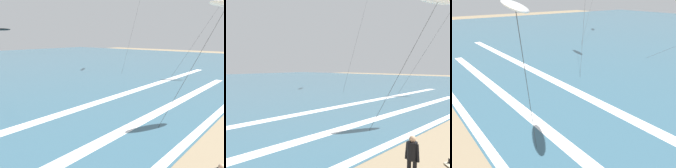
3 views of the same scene
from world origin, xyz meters
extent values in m
cube|color=white|center=(-0.35, 8.80, 0.01)|extent=(38.62, 0.51, 0.01)
cube|color=white|center=(-1.30, 12.36, 0.01)|extent=(41.34, 0.83, 0.01)
cube|color=white|center=(-1.86, 17.63, 0.01)|extent=(57.92, 0.95, 0.01)
cylinder|color=#333333|center=(-7.39, 21.04, 6.52)|extent=(0.94, 1.49, 13.05)
ellipsoid|color=white|center=(4.11, 8.55, 7.65)|extent=(3.23, 2.03, 0.43)
cylinder|color=#333333|center=(2.27, 9.76, 3.82)|extent=(3.70, 2.45, 7.66)
camera|label=1|loc=(-11.20, 4.82, 5.66)|focal=34.54mm
camera|label=2|loc=(-11.34, 2.86, 3.82)|focal=40.09mm
camera|label=3|loc=(10.12, 5.71, 7.99)|focal=38.07mm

